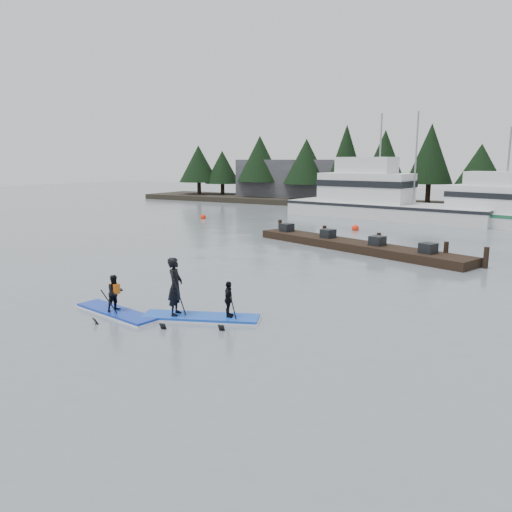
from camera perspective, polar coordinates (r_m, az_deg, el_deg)
The scene contains 11 objects.
ground at distance 15.81m, azimuth -10.99°, elevation -7.50°, with size 160.00×160.00×0.00m, color slate.
far_shore at distance 54.39m, azimuth 19.34°, elevation 5.40°, with size 70.00×8.00×0.60m, color #2D281E.
treeline at distance 54.41m, azimuth 19.32°, elevation 5.08°, with size 60.00×4.00×8.00m, color black, non-canonical shape.
waterfront_building at distance 60.28m, azimuth 6.54°, elevation 8.51°, with size 18.00×6.00×5.00m, color #4C4C51.
fishing_boat_large at distance 45.03m, azimuth 14.11°, elevation 5.24°, with size 18.04×7.32×9.90m.
fishing_boat_medium at distance 42.02m, azimuth 26.75°, elevation 3.78°, with size 14.18×7.42×8.23m.
floating_dock at distance 28.40m, azimuth 11.22°, elevation 1.14°, with size 13.63×1.82×0.45m, color black.
buoy_a at distance 43.12m, azimuth -6.08°, elevation 4.26°, with size 0.49×0.49×0.49m, color #FC290C.
buoy_b at distance 36.40m, azimuth 11.28°, elevation 2.89°, with size 0.52×0.52×0.52m, color #FC290C.
paddleboard_solo at distance 16.88m, azimuth -15.74°, elevation -5.18°, with size 3.47×1.41×1.79m.
paddleboard_duo at distance 15.81m, azimuth -7.12°, elevation -4.97°, with size 3.73×2.17×2.46m.
Camera 1 is at (9.92, -11.27, 4.93)m, focal length 35.00 mm.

